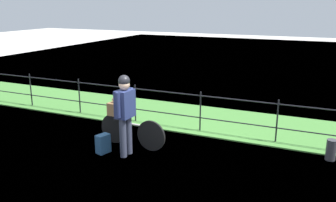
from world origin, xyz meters
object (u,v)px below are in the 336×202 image
at_px(mooring_bollard, 331,150).
at_px(bicycle_main, 131,131).
at_px(wooden_crate, 118,109).
at_px(cyclist_person, 125,108).
at_px(terrier_dog, 118,100).
at_px(backpack_on_paving, 103,144).

bearing_deg(mooring_bollard, bicycle_main, -165.63).
bearing_deg(wooden_crate, cyclist_person, -45.09).
xyz_separation_m(terrier_dog, mooring_bollard, (4.30, 1.00, -0.81)).
relative_size(backpack_on_paving, mooring_bollard, 0.94).
xyz_separation_m(terrier_dog, cyclist_person, (0.46, -0.48, -0.02)).
xyz_separation_m(bicycle_main, backpack_on_paving, (-0.36, -0.56, -0.15)).
height_order(bicycle_main, backpack_on_paving, bicycle_main).
relative_size(wooden_crate, terrier_dog, 1.21).
relative_size(bicycle_main, cyclist_person, 0.97).
bearing_deg(cyclist_person, wooden_crate, 134.91).
bearing_deg(mooring_bollard, terrier_dog, -166.92).
height_order(wooden_crate, mooring_bollard, wooden_crate).
relative_size(cyclist_person, mooring_bollard, 3.94).
relative_size(wooden_crate, cyclist_person, 0.23).
xyz_separation_m(bicycle_main, wooden_crate, (-0.34, 0.02, 0.45)).
height_order(bicycle_main, cyclist_person, cyclist_person).
bearing_deg(terrier_dog, bicycle_main, -3.73).
height_order(cyclist_person, backpack_on_paving, cyclist_person).
bearing_deg(bicycle_main, backpack_on_paving, -123.16).
bearing_deg(cyclist_person, terrier_dog, 133.49).
bearing_deg(terrier_dog, cyclist_person, -46.51).
bearing_deg(wooden_crate, bicycle_main, -3.73).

